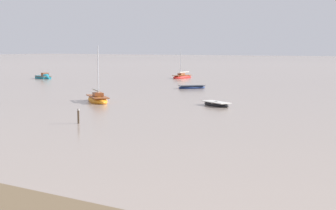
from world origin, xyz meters
TOP-DOWN VIEW (x-y plane):
  - sailboat_moored_0 at (-24.36, 75.93)m, footprint 2.64×6.32m
  - rowboat_moored_0 at (-7.67, 51.60)m, footprint 4.33×4.54m
  - sailboat_moored_2 at (-6.88, 26.47)m, footprint 6.55×5.72m
  - motorboat_moored_2 at (-48.62, 57.30)m, footprint 5.61×3.49m
  - rowboat_moored_2 at (7.85, 30.70)m, footprint 4.67×3.40m
  - mooring_post_left at (3.87, 11.28)m, footprint 0.22×0.22m

SIDE VIEW (x-z plane):
  - rowboat_moored_2 at x=7.85m, z-range -0.16..0.54m
  - rowboat_moored_0 at x=-7.67m, z-range -0.17..0.57m
  - sailboat_moored_0 at x=-24.36m, z-range -3.14..3.74m
  - motorboat_moored_2 at x=-48.62m, z-range -0.70..1.31m
  - sailboat_moored_2 at x=-6.88m, z-range -3.42..4.06m
  - mooring_post_left at x=3.87m, z-range -0.09..1.36m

